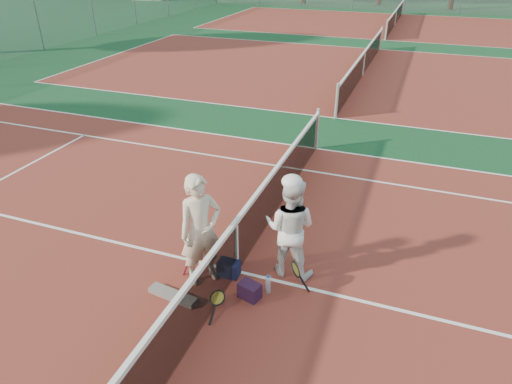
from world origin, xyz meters
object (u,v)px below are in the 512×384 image
at_px(player_b, 290,228).
at_px(player_a, 201,231).
at_px(sports_bag_purple, 250,291).
at_px(sports_bag_navy, 229,268).
at_px(net_main, 237,247).
at_px(racket_spare, 217,300).
at_px(water_bottle, 268,285).
at_px(racket_black_held, 295,277).
at_px(racket_red, 192,261).

bearing_deg(player_b, player_a, 28.66).
bearing_deg(sports_bag_purple, player_a, 169.67).
bearing_deg(sports_bag_navy, player_a, -146.71).
bearing_deg(net_main, racket_spare, -89.16).
relative_size(player_b, water_bottle, 5.77).
xyz_separation_m(player_b, sports_bag_navy, (-0.89, -0.44, -0.73)).
height_order(player_b, racket_black_held, player_b).
relative_size(player_b, racket_spare, 2.92).
xyz_separation_m(player_b, sports_bag_purple, (-0.38, -0.82, -0.73)).
distance_m(racket_red, water_bottle, 1.30).
xyz_separation_m(player_b, water_bottle, (-0.15, -0.62, -0.72)).
distance_m(racket_red, racket_black_held, 1.69).
bearing_deg(sports_bag_navy, racket_black_held, 0.41).
distance_m(player_a, racket_red, 0.69).
bearing_deg(player_b, racket_red, 24.64).
bearing_deg(player_a, sports_bag_navy, -15.99).
bearing_deg(racket_red, racket_spare, -52.22).
bearing_deg(racket_black_held, net_main, -18.50).
bearing_deg(racket_spare, player_a, 34.18).
xyz_separation_m(racket_red, racket_black_held, (1.67, 0.22, -0.02)).
bearing_deg(net_main, sports_bag_navy, -125.69).
distance_m(sports_bag_navy, sports_bag_purple, 0.64).
bearing_deg(sports_bag_navy, water_bottle, -13.49).
relative_size(net_main, sports_bag_purple, 33.89).
bearing_deg(water_bottle, net_main, 154.83).
height_order(player_a, sports_bag_purple, player_a).
bearing_deg(water_bottle, sports_bag_purple, -137.97).
relative_size(sports_bag_purple, water_bottle, 1.08).
height_order(racket_spare, water_bottle, water_bottle).
height_order(net_main, racket_black_held, net_main).
bearing_deg(player_a, net_main, -10.26).
height_order(player_a, racket_spare, player_a).
bearing_deg(player_a, racket_red, 126.78).
relative_size(racket_black_held, sports_bag_purple, 1.66).
bearing_deg(sports_bag_purple, racket_spare, -143.65).
relative_size(net_main, sports_bag_navy, 31.60).
bearing_deg(sports_bag_purple, racket_black_held, 32.87).
xyz_separation_m(racket_spare, sports_bag_purple, (0.41, 0.30, 0.06)).
relative_size(player_b, sports_bag_navy, 4.98).
distance_m(racket_black_held, sports_bag_navy, 1.13).
height_order(net_main, water_bottle, net_main).
xyz_separation_m(player_a, water_bottle, (1.09, 0.05, -0.79)).
distance_m(net_main, sports_bag_navy, 0.40).
xyz_separation_m(net_main, racket_black_held, (1.03, -0.12, -0.24)).
height_order(player_b, sports_bag_navy, player_b).
relative_size(racket_black_held, racket_spare, 0.91).
distance_m(sports_bag_purple, water_bottle, 0.31).
bearing_deg(racket_black_held, sports_bag_navy, -11.45).
xyz_separation_m(net_main, player_a, (-0.44, -0.36, 0.43)).
relative_size(sports_bag_navy, water_bottle, 1.16).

